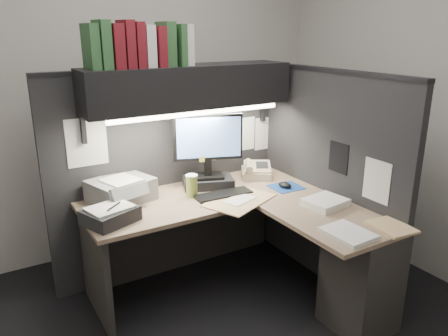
{
  "coord_description": "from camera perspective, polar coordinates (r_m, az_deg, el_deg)",
  "views": [
    {
      "loc": [
        -1.28,
        -2.09,
        1.9
      ],
      "look_at": [
        0.27,
        0.51,
        0.93
      ],
      "focal_mm": 35.0,
      "sensor_mm": 36.0,
      "label": 1
    }
  ],
  "objects": [
    {
      "name": "floor",
      "position": [
        3.1,
        0.53,
        -19.93
      ],
      "size": [
        3.5,
        3.5,
        0.0
      ],
      "primitive_type": "plane",
      "color": "black",
      "rests_on": "ground"
    },
    {
      "name": "wall_back",
      "position": [
        3.86,
        -11.24,
        9.27
      ],
      "size": [
        3.5,
        0.04,
        2.7
      ],
      "primitive_type": "cube",
      "color": "beige",
      "rests_on": "floor"
    },
    {
      "name": "wall_right",
      "position": [
        3.73,
        24.48,
        7.74
      ],
      "size": [
        0.04,
        3.0,
        2.7
      ],
      "primitive_type": "cube",
      "color": "beige",
      "rests_on": "floor"
    },
    {
      "name": "partition_back",
      "position": [
        3.47,
        -7.01,
        -0.78
      ],
      "size": [
        1.9,
        0.06,
        1.6
      ],
      "primitive_type": "cube",
      "color": "black",
      "rests_on": "floor"
    },
    {
      "name": "partition_right",
      "position": [
        3.39,
        13.24,
        -1.61
      ],
      "size": [
        0.06,
        1.5,
        1.6
      ],
      "primitive_type": "cube",
      "color": "black",
      "rests_on": "floor"
    },
    {
      "name": "desk",
      "position": [
        3.07,
        7.51,
        -10.7
      ],
      "size": [
        1.7,
        1.53,
        0.73
      ],
      "color": "#92765D",
      "rests_on": "floor"
    },
    {
      "name": "overhead_shelf",
      "position": [
        3.2,
        -4.56,
        10.57
      ],
      "size": [
        1.55,
        0.34,
        0.3
      ],
      "primitive_type": "cube",
      "color": "black",
      "rests_on": "partition_back"
    },
    {
      "name": "task_light_tube",
      "position": [
        3.1,
        -3.32,
        7.19
      ],
      "size": [
        1.32,
        0.04,
        0.04
      ],
      "primitive_type": "cylinder",
      "rotation": [
        0.0,
        1.57,
        0.0
      ],
      "color": "white",
      "rests_on": "overhead_shelf"
    },
    {
      "name": "monitor",
      "position": [
        3.31,
        -2.12,
        1.21
      ],
      "size": [
        0.5,
        0.35,
        0.57
      ],
      "rotation": [
        0.0,
        0.0,
        -0.35
      ],
      "color": "black",
      "rests_on": "desk"
    },
    {
      "name": "keyboard",
      "position": [
        3.19,
        -0.08,
        -3.48
      ],
      "size": [
        0.43,
        0.16,
        0.02
      ],
      "primitive_type": "cube",
      "rotation": [
        0.0,
        0.0,
        -0.05
      ],
      "color": "black",
      "rests_on": "desk"
    },
    {
      "name": "mousepad",
      "position": [
        3.4,
        8.12,
        -2.47
      ],
      "size": [
        0.24,
        0.22,
        0.0
      ],
      "primitive_type": "cube",
      "rotation": [
        0.0,
        0.0,
        -0.04
      ],
      "color": "navy",
      "rests_on": "desk"
    },
    {
      "name": "mouse",
      "position": [
        3.37,
        7.94,
        -2.2
      ],
      "size": [
        0.1,
        0.13,
        0.04
      ],
      "primitive_type": "ellipsoid",
      "rotation": [
        0.0,
        0.0,
        0.23
      ],
      "color": "black",
      "rests_on": "mousepad"
    },
    {
      "name": "telephone",
      "position": [
        3.6,
        4.26,
        -0.39
      ],
      "size": [
        0.33,
        0.34,
        0.1
      ],
      "primitive_type": "cube",
      "rotation": [
        0.0,
        0.0,
        -0.54
      ],
      "color": "#C5B697",
      "rests_on": "desk"
    },
    {
      "name": "coffee_cup",
      "position": [
        3.17,
        -4.24,
        -2.39
      ],
      "size": [
        0.09,
        0.09,
        0.15
      ],
      "primitive_type": "cylinder",
      "rotation": [
        0.0,
        0.0,
        0.06
      ],
      "color": "#ABAD45",
      "rests_on": "desk"
    },
    {
      "name": "printer",
      "position": [
        3.17,
        -13.29,
        -2.82
      ],
      "size": [
        0.48,
        0.44,
        0.16
      ],
      "primitive_type": "cube",
      "rotation": [
        0.0,
        0.0,
        0.29
      ],
      "color": "gray",
      "rests_on": "desk"
    },
    {
      "name": "notebook_stack",
      "position": [
        2.85,
        -14.63,
        -5.99
      ],
      "size": [
        0.38,
        0.35,
        0.09
      ],
      "primitive_type": "cube",
      "rotation": [
        0.0,
        0.0,
        0.37
      ],
      "color": "black",
      "rests_on": "desk"
    },
    {
      "name": "open_folder",
      "position": [
        3.11,
        2.04,
        -4.24
      ],
      "size": [
        0.59,
        0.5,
        0.01
      ],
      "primitive_type": "cube",
      "rotation": [
        0.0,
        0.0,
        0.41
      ],
      "color": "tan",
      "rests_on": "desk"
    },
    {
      "name": "paper_stack_a",
      "position": [
        3.09,
        13.09,
        -4.41
      ],
      "size": [
        0.29,
        0.26,
        0.05
      ],
      "primitive_type": "cube",
      "rotation": [
        0.0,
        0.0,
        0.12
      ],
      "color": "white",
      "rests_on": "desk"
    },
    {
      "name": "paper_stack_b",
      "position": [
        2.7,
        15.89,
        -8.25
      ],
      "size": [
        0.24,
        0.29,
        0.03
      ],
      "primitive_type": "cube",
      "rotation": [
        0.0,
        0.0,
        0.04
      ],
      "color": "white",
      "rests_on": "desk"
    },
    {
      "name": "manila_stack",
      "position": [
        2.89,
        21.04,
        -7.18
      ],
      "size": [
        0.24,
        0.29,
        0.02
      ],
      "primitive_type": "cube",
      "rotation": [
        0.0,
        0.0,
        -0.12
      ],
      "color": "tan",
      "rests_on": "desk"
    },
    {
      "name": "binder_row",
      "position": [
        3.04,
        -10.98,
        15.46
      ],
      "size": [
        0.71,
        0.25,
        0.3
      ],
      "color": "#2B562E",
      "rests_on": "overhead_shelf"
    },
    {
      "name": "pinned_papers",
      "position": [
        3.27,
        1.79,
        2.79
      ],
      "size": [
        1.76,
        1.31,
        0.51
      ],
      "color": "white",
      "rests_on": "partition_back"
    }
  ]
}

